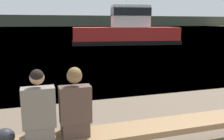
{
  "coord_description": "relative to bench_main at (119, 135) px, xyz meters",
  "views": [
    {
      "loc": [
        -2.09,
        -0.77,
        2.12
      ],
      "look_at": [
        -0.05,
        5.64,
        0.85
      ],
      "focal_mm": 40.0,
      "sensor_mm": 36.0,
      "label": 1
    }
  ],
  "objects": [
    {
      "name": "water_surface",
      "position": [
        0.89,
        123.09,
        -0.41
      ],
      "size": [
        240.0,
        240.0,
        0.0
      ],
      "primitive_type": "plane",
      "color": "#386084",
      "rests_on": "ground"
    },
    {
      "name": "person_left",
      "position": [
        -1.17,
        0.01,
        0.51
      ],
      "size": [
        0.44,
        0.4,
        1.02
      ],
      "color": "#70665B",
      "rests_on": "bench_main"
    },
    {
      "name": "shopping_bag",
      "position": [
        -1.63,
        0.01,
        0.2
      ],
      "size": [
        0.27,
        0.22,
        0.23
      ],
      "color": "#232328",
      "rests_on": "bench_main"
    },
    {
      "name": "bench_main",
      "position": [
        0.0,
        0.0,
        0.0
      ],
      "size": [
        6.97,
        0.55,
        0.5
      ],
      "color": "brown",
      "rests_on": "ground"
    },
    {
      "name": "person_right",
      "position": [
        -0.67,
        0.01,
        0.52
      ],
      "size": [
        0.44,
        0.41,
        1.02
      ],
      "color": "#4C382D",
      "rests_on": "bench_main"
    },
    {
      "name": "far_shoreline",
      "position": [
        0.89,
        157.27,
        2.92
      ],
      "size": [
        600.0,
        12.0,
        6.65
      ],
      "primitive_type": "cube",
      "color": "#424738",
      "rests_on": "ground"
    },
    {
      "name": "tugboat_red",
      "position": [
        7.93,
        20.47,
        0.8
      ],
      "size": [
        11.08,
        5.21,
        6.45
      ],
      "rotation": [
        0.0,
        0.0,
        1.41
      ],
      "color": "red",
      "rests_on": "water_surface"
    }
  ]
}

